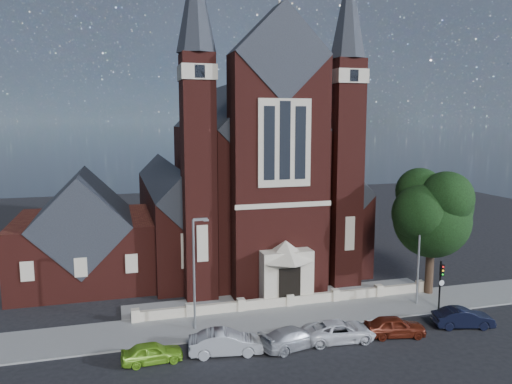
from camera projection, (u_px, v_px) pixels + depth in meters
The scene contains 16 objects.
ground at pixel (260, 275), 48.04m from camera, with size 120.00×120.00×0.00m, color black.
pavement_strip at pixel (298, 316), 38.04m from camera, with size 60.00×5.00×0.12m, color slate.
forecourt_paving at pixel (281, 298), 41.85m from camera, with size 26.00×3.00×0.14m, color slate.
forecourt_wall at pixel (289, 306), 39.95m from camera, with size 24.00×0.40×0.90m, color #B8AB92.
church at pixel (239, 182), 54.45m from camera, with size 20.01×34.90×29.20m.
parish_hall at pixel (84, 238), 45.98m from camera, with size 12.00×12.20×10.24m.
street_tree at pixel (435, 215), 41.64m from camera, with size 6.40×6.60×10.70m.
street_lamp_left at pixel (195, 268), 34.77m from camera, with size 1.16×0.22×8.09m.
street_lamp_right at pixel (420, 250), 39.66m from camera, with size 1.16×0.22×8.09m.
traffic_signal at pixel (441, 279), 38.69m from camera, with size 0.28×0.42×4.00m.
car_lime_van at pixel (152, 353), 30.58m from camera, with size 1.51×3.76×1.28m, color #71AF23.
car_silver_a at pixel (225, 343), 31.68m from camera, with size 1.63×4.67×1.54m, color #96999D.
car_silver_b at pixel (294, 337), 32.64m from camera, with size 1.91×4.70×1.36m, color #97999E.
car_white_suv at pixel (340, 331), 33.64m from camera, with size 2.27×4.93×1.37m, color white.
car_dark_red at pixel (395, 326), 34.33m from camera, with size 1.68×4.18×1.42m, color #5D1D10.
car_navy at pixel (463, 318), 35.85m from camera, with size 1.48×4.23×1.39m, color black.
Camera 1 is at (-13.07, -29.55, 14.71)m, focal length 35.00 mm.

